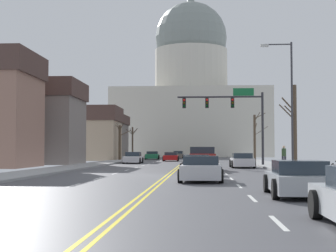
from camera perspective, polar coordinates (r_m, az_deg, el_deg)
ground at (r=29.63m, az=0.03°, el=-5.60°), size 20.00×180.00×0.20m
signal_gantry at (r=46.32m, az=7.30°, el=1.90°), size 7.91×0.41×7.03m
street_lamp_right at (r=35.43m, az=13.54°, el=3.47°), size 2.19×0.24×8.81m
capitol_building at (r=107.26m, az=2.65°, el=3.52°), size 32.15×20.44×35.58m
sedan_near_00 at (r=42.30m, az=8.44°, el=-3.94°), size 1.96×4.42×1.22m
pickup_truck_near_01 at (r=36.44m, az=3.94°, el=-3.89°), size 2.21×5.45×1.71m
sedan_near_02 at (r=30.62m, az=3.18°, el=-4.49°), size 2.09×4.53×1.20m
sedan_near_03 at (r=24.15m, az=3.80°, el=-4.94°), size 2.14×4.39×1.22m
sedan_near_04 at (r=17.03m, az=14.58°, el=-5.88°), size 2.05×4.32×1.17m
sedan_oncoming_00 at (r=54.81m, az=-3.99°, el=-3.66°), size 2.03×4.71×1.25m
sedan_oncoming_01 at (r=65.47m, az=0.34°, el=-3.54°), size 2.09×4.32×1.16m
sedan_oncoming_02 at (r=76.88m, az=-1.80°, el=-3.39°), size 2.22×4.75×1.23m
sedan_oncoming_03 at (r=86.45m, az=1.18°, el=-3.30°), size 2.07×4.68×1.25m
flank_building_00 at (r=70.59m, az=-10.31°, el=-0.82°), size 11.85×7.33×7.42m
flank_building_02 at (r=55.06m, az=-16.64°, el=0.43°), size 13.25×7.64×8.70m
flank_building_03 at (r=80.78m, az=-9.22°, el=-1.22°), size 12.53×9.44×6.98m
bare_tree_00 at (r=62.95m, az=9.88°, el=-1.18°), size 1.81×1.71×6.00m
bare_tree_01 at (r=80.65m, az=-4.06°, el=-1.74°), size 1.72×2.02×4.99m
bare_tree_02 at (r=36.77m, az=14.22°, el=0.13°), size 1.25×1.81×6.01m
bare_tree_03 at (r=67.24m, az=-5.50°, el=-1.75°), size 2.31×2.34×4.99m
pedestrian_00 at (r=39.14m, az=13.08°, el=-3.28°), size 0.35×0.34×1.68m
bicycle_parked at (r=26.58m, az=18.57°, el=-4.79°), size 0.12×1.77×0.85m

